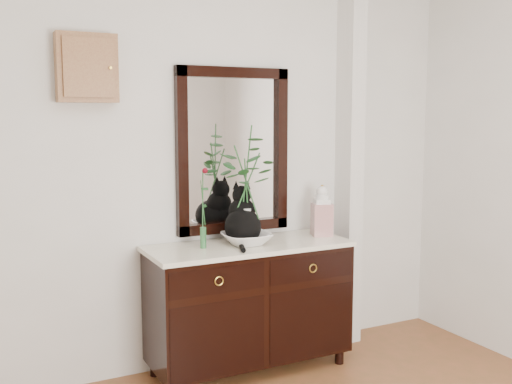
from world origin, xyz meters
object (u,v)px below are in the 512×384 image
cat (243,215)px  ginger_jar (322,210)px  lotus_bowl (247,239)px  sideboard (249,300)px

cat → ginger_jar: cat is taller
lotus_bowl → ginger_jar: bearing=3.0°
cat → ginger_jar: bearing=21.1°
lotus_bowl → ginger_jar: 0.61m
lotus_bowl → sideboard: bearing=24.4°
ginger_jar → sideboard: bearing=-177.9°
sideboard → cat: (-0.04, 0.01, 0.57)m
cat → lotus_bowl: 0.16m
lotus_bowl → ginger_jar: (0.59, 0.03, 0.14)m
sideboard → cat: cat is taller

